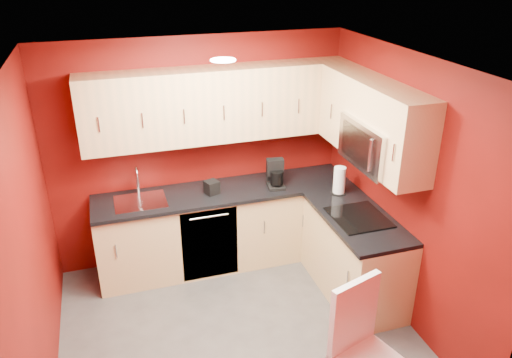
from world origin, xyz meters
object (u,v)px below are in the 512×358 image
dining_chair (371,357)px  sink (140,198)px  coffee_maker (276,174)px  napkin_holder (212,187)px  paper_towel (339,180)px  microwave (377,144)px

dining_chair → sink: bearing=103.2°
coffee_maker → napkin_holder: size_ratio=2.14×
paper_towel → dining_chair: (-0.63, -1.88, -0.50)m
sink → napkin_holder: sink is taller
coffee_maker → paper_towel: bearing=-21.2°
microwave → napkin_holder: (-1.35, 0.94, -0.68)m
sink → napkin_holder: bearing=-4.5°
paper_towel → dining_chair: 2.05m
dining_chair → paper_towel: bearing=53.8°
coffee_maker → napkin_holder: bearing=-175.9°
sink → paper_towel: size_ratio=1.77×
napkin_holder → paper_towel: bearing=-17.1°
microwave → dining_chair: microwave is taller
sink → coffee_maker: (1.44, -0.12, 0.12)m
paper_towel → dining_chair: paper_towel is taller
microwave → dining_chair: 1.87m
coffee_maker → dining_chair: (-0.04, -2.22, -0.50)m
microwave → sink: (-2.09, 1.00, -0.72)m
dining_chair → coffee_maker: bearing=71.2°
microwave → dining_chair: size_ratio=0.68×
coffee_maker → dining_chair: size_ratio=0.27×
sink → coffee_maker: 1.45m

